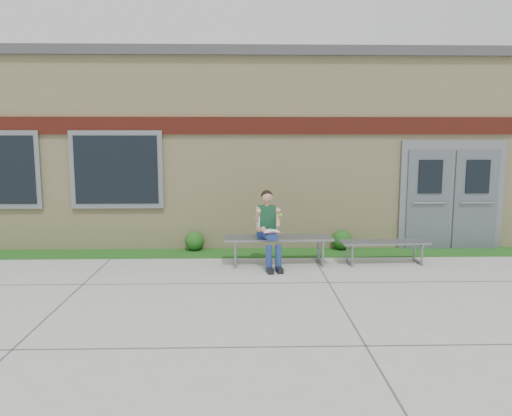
{
  "coord_description": "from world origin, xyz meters",
  "views": [
    {
      "loc": [
        -0.4,
        -7.38,
        2.37
      ],
      "look_at": [
        -0.16,
        1.7,
        1.07
      ],
      "focal_mm": 35.0,
      "sensor_mm": 36.0,
      "label": 1
    }
  ],
  "objects": [
    {
      "name": "school_building",
      "position": [
        -0.0,
        5.99,
        2.1
      ],
      "size": [
        16.2,
        6.22,
        4.2
      ],
      "color": "beige",
      "rests_on": "ground"
    },
    {
      "name": "shrub_mid",
      "position": [
        -1.42,
        2.85,
        0.22
      ],
      "size": [
        0.4,
        0.4,
        0.4
      ],
      "primitive_type": "sphere",
      "color": "#1A4412",
      "rests_on": "grass_strip"
    },
    {
      "name": "grass_strip",
      "position": [
        0.0,
        2.6,
        0.01
      ],
      "size": [
        16.0,
        0.8,
        0.02
      ],
      "primitive_type": "cube",
      "color": "#1A4412",
      "rests_on": "ground"
    },
    {
      "name": "bench_right",
      "position": [
        2.26,
        1.73,
        0.33
      ],
      "size": [
        1.66,
        0.53,
        0.43
      ],
      "rotation": [
        0.0,
        0.0,
        0.04
      ],
      "color": "slate",
      "rests_on": "ground"
    },
    {
      "name": "girl",
      "position": [
        0.07,
        1.52,
        0.76
      ],
      "size": [
        0.52,
        0.83,
        1.41
      ],
      "rotation": [
        0.0,
        0.0,
        0.18
      ],
      "color": "navy",
      "rests_on": "ground"
    },
    {
      "name": "bench_left",
      "position": [
        0.26,
        1.73,
        0.4
      ],
      "size": [
        2.02,
        0.6,
        0.52
      ],
      "rotation": [
        0.0,
        0.0,
        0.02
      ],
      "color": "slate",
      "rests_on": "ground"
    },
    {
      "name": "ground",
      "position": [
        0.0,
        0.0,
        0.0
      ],
      "size": [
        80.0,
        80.0,
        0.0
      ],
      "primitive_type": "plane",
      "color": "#9E9E99",
      "rests_on": "ground"
    },
    {
      "name": "shrub_east",
      "position": [
        1.68,
        2.85,
        0.22
      ],
      "size": [
        0.41,
        0.41,
        0.41
      ],
      "primitive_type": "sphere",
      "color": "#1A4412",
      "rests_on": "grass_strip"
    }
  ]
}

